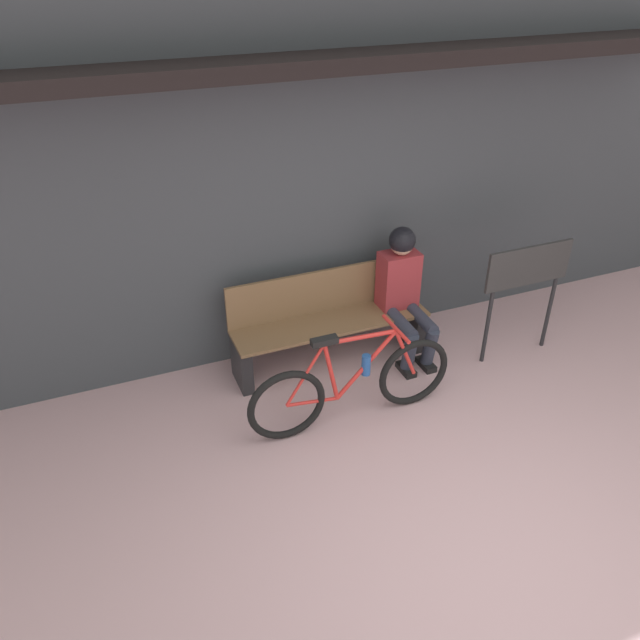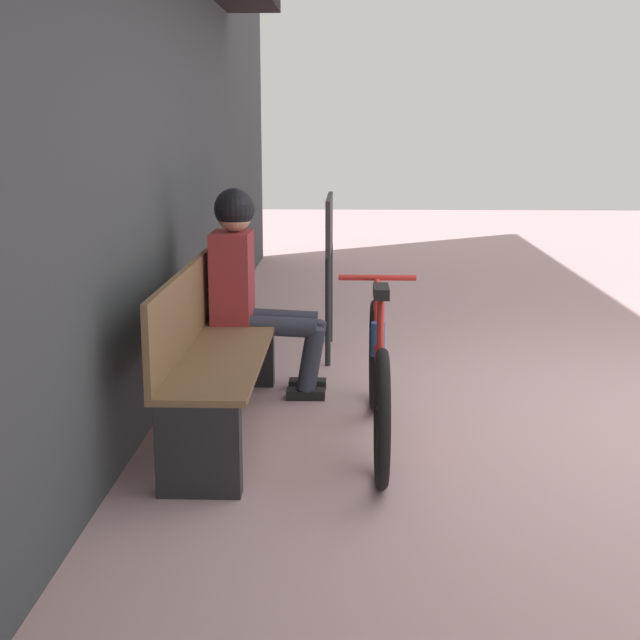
{
  "view_description": "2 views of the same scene",
  "coord_description": "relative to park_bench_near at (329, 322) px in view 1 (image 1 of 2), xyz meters",
  "views": [
    {
      "loc": [
        -1.89,
        -1.84,
        3.28
      ],
      "look_at": [
        -0.29,
        2.09,
        0.64
      ],
      "focal_mm": 35.0,
      "sensor_mm": 36.0,
      "label": 1
    },
    {
      "loc": [
        -4.41,
        1.72,
        1.54
      ],
      "look_at": [
        0.09,
        1.87,
        0.55
      ],
      "focal_mm": 50.0,
      "sensor_mm": 36.0,
      "label": 2
    }
  ],
  "objects": [
    {
      "name": "person_seated",
      "position": [
        0.66,
        -0.12,
        0.28
      ],
      "size": [
        0.34,
        0.65,
        1.19
      ],
      "color": "#2D3342",
      "rests_on": "ground_plane"
    },
    {
      "name": "park_bench_near",
      "position": [
        0.0,
        0.0,
        0.0
      ],
      "size": [
        1.73,
        0.42,
        0.83
      ],
      "color": "brown",
      "rests_on": "ground_plane"
    },
    {
      "name": "signboard",
      "position": [
        1.6,
        -0.55,
        0.41
      ],
      "size": [
        0.83,
        0.04,
        1.07
      ],
      "color": "#232326",
      "rests_on": "ground_plane"
    },
    {
      "name": "bicycle",
      "position": [
        -0.15,
        -0.83,
        -0.06
      ],
      "size": [
        1.68,
        0.4,
        0.83
      ],
      "color": "black",
      "rests_on": "ground_plane"
    },
    {
      "name": "storefront_wall",
      "position": [
        0.08,
        0.38,
        1.27
      ],
      "size": [
        12.0,
        0.56,
        3.2
      ],
      "color": "#3D4247",
      "rests_on": "ground_plane"
    },
    {
      "name": "ground_plane",
      "position": [
        0.08,
        -2.4,
        -0.39
      ],
      "size": [
        24.0,
        24.0,
        0.0
      ],
      "primitive_type": "plane",
      "color": "#C69EA3"
    }
  ]
}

